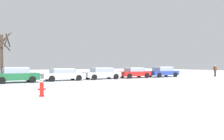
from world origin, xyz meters
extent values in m
plane|color=white|center=(0.00, 0.00, 0.00)|extent=(120.00, 120.00, 0.00)
cylinder|color=red|center=(1.89, -1.93, 0.03)|extent=(0.30, 0.30, 0.06)
cylinder|color=red|center=(1.89, -1.93, 0.39)|extent=(0.22, 0.22, 0.65)
sphere|color=red|center=(1.89, -1.93, 0.76)|extent=(0.21, 0.21, 0.21)
cylinder|color=red|center=(1.73, -1.93, 0.42)|extent=(0.12, 0.09, 0.09)
cylinder|color=red|center=(2.05, -1.93, 0.42)|extent=(0.12, 0.09, 0.09)
sphere|color=white|center=(1.89, -1.93, 0.81)|extent=(0.15, 0.15, 0.15)
cube|color=#1E6038|center=(2.59, 9.36, 0.61)|extent=(4.26, 1.94, 0.67)
cube|color=#8C99A8|center=(2.59, 9.36, 1.20)|extent=(2.37, 1.74, 0.52)
cube|color=white|center=(2.59, 9.36, 1.49)|extent=(2.15, 1.60, 0.06)
cylinder|color=black|center=(3.98, 10.23, 0.32)|extent=(0.65, 0.24, 0.64)
cylinder|color=black|center=(3.92, 8.39, 0.32)|extent=(0.65, 0.24, 0.64)
cylinder|color=black|center=(1.26, 10.33, 0.32)|extent=(0.65, 0.24, 0.64)
cylinder|color=black|center=(1.19, 8.48, 0.32)|extent=(0.65, 0.24, 0.64)
cube|color=white|center=(7.48, 9.67, 0.55)|extent=(4.65, 2.04, 0.56)
cube|color=#8C99A8|center=(7.48, 9.67, 1.05)|extent=(2.58, 1.82, 0.45)
cube|color=white|center=(7.48, 9.67, 1.31)|extent=(2.35, 1.68, 0.06)
cylinder|color=black|center=(9.01, 10.59, 0.32)|extent=(0.65, 0.24, 0.64)
cylinder|color=black|center=(8.94, 8.66, 0.32)|extent=(0.65, 0.24, 0.64)
cylinder|color=black|center=(6.02, 10.69, 0.32)|extent=(0.65, 0.24, 0.64)
cylinder|color=black|center=(5.96, 8.76, 0.32)|extent=(0.65, 0.24, 0.64)
cube|color=silver|center=(12.38, 9.62, 0.57)|extent=(4.51, 1.92, 0.59)
cube|color=#8C99A8|center=(12.38, 9.62, 1.09)|extent=(2.50, 1.71, 0.46)
cube|color=white|center=(12.38, 9.62, 1.36)|extent=(2.28, 1.58, 0.06)
cylinder|color=black|center=(13.85, 10.48, 0.32)|extent=(0.65, 0.24, 0.64)
cylinder|color=black|center=(13.79, 8.66, 0.32)|extent=(0.65, 0.24, 0.64)
cylinder|color=black|center=(10.96, 10.57, 0.32)|extent=(0.65, 0.24, 0.64)
cylinder|color=black|center=(10.90, 8.76, 0.32)|extent=(0.65, 0.24, 0.64)
cube|color=red|center=(17.27, 9.59, 0.56)|extent=(4.27, 1.87, 0.59)
cube|color=#8C99A8|center=(17.27, 9.59, 1.07)|extent=(2.37, 1.66, 0.43)
cube|color=white|center=(17.27, 9.59, 1.32)|extent=(2.15, 1.54, 0.06)
cylinder|color=black|center=(18.67, 10.42, 0.32)|extent=(0.65, 0.24, 0.64)
cylinder|color=black|center=(18.61, 8.66, 0.32)|extent=(0.65, 0.24, 0.64)
cylinder|color=black|center=(15.93, 10.52, 0.32)|extent=(0.65, 0.24, 0.64)
cylinder|color=black|center=(15.87, 8.75, 0.32)|extent=(0.65, 0.24, 0.64)
cube|color=#283D93|center=(22.16, 9.41, 0.56)|extent=(4.61, 2.03, 0.58)
cube|color=#8C99A8|center=(22.16, 9.41, 1.11)|extent=(2.56, 1.81, 0.53)
cube|color=white|center=(22.16, 9.41, 1.41)|extent=(2.32, 1.67, 0.06)
cylinder|color=black|center=(23.67, 10.32, 0.32)|extent=(0.65, 0.24, 0.64)
cylinder|color=black|center=(23.61, 8.40, 0.32)|extent=(0.65, 0.24, 0.64)
cylinder|color=black|center=(20.72, 10.42, 0.32)|extent=(0.65, 0.24, 0.64)
cylinder|color=black|center=(20.66, 8.50, 0.32)|extent=(0.65, 0.24, 0.64)
cylinder|color=black|center=(29.30, 6.16, 0.42)|extent=(0.14, 0.14, 0.83)
cylinder|color=black|center=(29.61, 6.26, 0.42)|extent=(0.14, 0.14, 0.83)
cube|color=#59331E|center=(29.45, 6.21, 1.14)|extent=(0.38, 0.46, 0.61)
sphere|color=tan|center=(29.45, 6.21, 1.56)|extent=(0.22, 0.22, 0.22)
cylinder|color=#423326|center=(1.74, 12.58, 2.48)|extent=(0.31, 0.31, 4.96)
cylinder|color=#423326|center=(2.10, 13.29, 4.61)|extent=(1.52, 0.84, 1.44)
cylinder|color=#423326|center=(2.34, 12.29, 4.37)|extent=(0.73, 1.35, 1.36)
cylinder|color=#423326|center=(2.04, 12.06, 3.82)|extent=(1.18, 0.76, 1.21)
cylinder|color=#423326|center=(2.14, 12.62, 4.09)|extent=(0.19, 0.87, 0.78)
cylinder|color=#423326|center=(2.10, 13.00, 4.49)|extent=(0.97, 0.87, 1.37)
camera|label=1|loc=(-1.94, -15.52, 1.85)|focal=38.64mm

